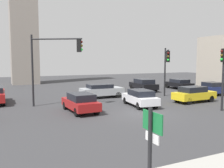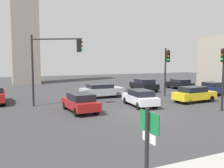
% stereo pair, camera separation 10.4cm
% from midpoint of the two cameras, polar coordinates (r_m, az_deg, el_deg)
% --- Properties ---
extents(ground_plane, '(90.18, 90.18, 0.00)m').
position_cam_midpoint_polar(ground_plane, '(17.65, 6.77, -6.88)').
color(ground_plane, '#38383A').
extents(direction_sign, '(0.13, 0.78, 2.53)m').
position_cam_midpoint_polar(direction_sign, '(6.10, 8.81, -14.38)').
color(direction_sign, black).
rests_on(direction_sign, ground_plane).
extents(traffic_light_0, '(0.49, 0.38, 4.66)m').
position_cam_midpoint_polar(traffic_light_0, '(19.91, 24.71, 3.56)').
color(traffic_light_0, black).
rests_on(traffic_light_0, ground_plane).
extents(traffic_light_1, '(2.54, 3.66, 5.06)m').
position_cam_midpoint_polar(traffic_light_1, '(24.34, 12.76, 4.93)').
color(traffic_light_1, black).
rests_on(traffic_light_1, ground_plane).
extents(traffic_light_2, '(3.69, 2.32, 5.84)m').
position_cam_midpoint_polar(traffic_light_2, '(20.24, -13.20, 6.40)').
color(traffic_light_2, black).
rests_on(traffic_light_2, ground_plane).
extents(car_0, '(4.52, 2.05, 1.44)m').
position_cam_midpoint_polar(car_0, '(28.78, 23.39, -0.91)').
color(car_0, navy).
rests_on(car_0, ground_plane).
extents(car_2, '(4.28, 1.86, 1.39)m').
position_cam_midpoint_polar(car_2, '(24.76, -2.34, -1.51)').
color(car_2, '#ADB2B7').
rests_on(car_2, ground_plane).
extents(car_3, '(2.09, 4.13, 1.38)m').
position_cam_midpoint_polar(car_3, '(20.30, 6.72, -3.17)').
color(car_3, silver).
rests_on(car_3, ground_plane).
extents(car_4, '(2.43, 4.63, 1.49)m').
position_cam_midpoint_polar(car_4, '(30.37, 7.55, -0.14)').
color(car_4, black).
rests_on(car_4, ground_plane).
extents(car_5, '(2.05, 4.23, 1.30)m').
position_cam_midpoint_polar(car_5, '(33.49, 15.54, 0.07)').
color(car_5, black).
rests_on(car_5, ground_plane).
extents(car_6, '(4.13, 1.86, 1.43)m').
position_cam_midpoint_polar(car_6, '(23.27, 18.73, -2.24)').
color(car_6, yellow).
rests_on(car_6, ground_plane).
extents(car_8, '(1.85, 4.02, 1.39)m').
position_cam_midpoint_polar(car_8, '(18.10, -7.24, -4.23)').
color(car_8, maroon).
rests_on(car_8, ground_plane).
extents(skyline_tower, '(4.08, 4.08, 24.95)m').
position_cam_midpoint_polar(skyline_tower, '(42.66, -19.91, 17.00)').
color(skyline_tower, gray).
rests_on(skyline_tower, ground_plane).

